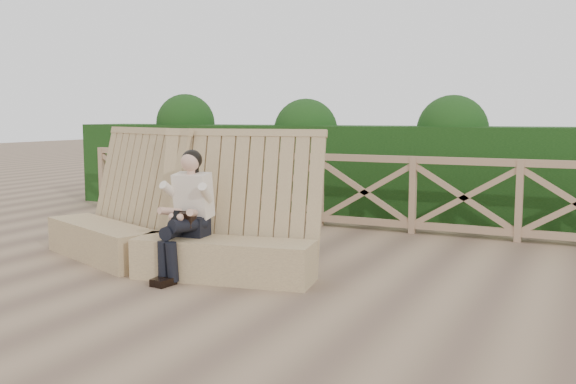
% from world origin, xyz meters
% --- Properties ---
extents(ground, '(60.00, 60.00, 0.00)m').
position_xyz_m(ground, '(0.00, 0.00, 0.00)').
color(ground, brown).
rests_on(ground, ground).
extents(bench, '(3.68, 1.40, 1.55)m').
position_xyz_m(bench, '(-1.19, 0.28, 0.39)').
color(bench, '#8F7151').
rests_on(bench, ground).
extents(woman, '(0.40, 0.82, 1.32)m').
position_xyz_m(woman, '(-0.72, 0.05, 0.70)').
color(woman, black).
rests_on(woman, ground).
extents(guardrail, '(10.10, 0.09, 1.10)m').
position_xyz_m(guardrail, '(0.00, 3.50, 0.55)').
color(guardrail, '#937255').
rests_on(guardrail, ground).
extents(hedge, '(12.00, 1.20, 1.50)m').
position_xyz_m(hedge, '(0.00, 4.70, 0.75)').
color(hedge, black).
rests_on(hedge, ground).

